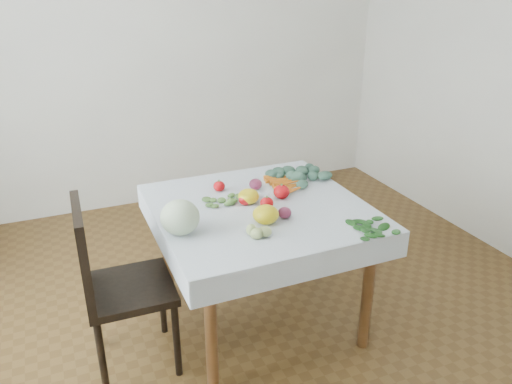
{
  "coord_description": "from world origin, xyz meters",
  "views": [
    {
      "loc": [
        -0.98,
        -2.27,
        1.91
      ],
      "look_at": [
        -0.0,
        0.05,
        0.82
      ],
      "focal_mm": 35.0,
      "sensor_mm": 36.0,
      "label": 1
    }
  ],
  "objects_px": {
    "table": "(260,223)",
    "chair": "(110,278)",
    "heirloom_back": "(249,196)",
    "carrot_bunch": "(286,183)",
    "cabbage": "(180,217)"
  },
  "relations": [
    {
      "from": "table",
      "to": "chair",
      "type": "distance_m",
      "value": 0.84
    },
    {
      "from": "table",
      "to": "chair",
      "type": "xyz_separation_m",
      "value": [
        -0.83,
        -0.06,
        -0.11
      ]
    },
    {
      "from": "table",
      "to": "chair",
      "type": "height_order",
      "value": "chair"
    },
    {
      "from": "heirloom_back",
      "to": "carrot_bunch",
      "type": "distance_m",
      "value": 0.33
    },
    {
      "from": "table",
      "to": "carrot_bunch",
      "type": "distance_m",
      "value": 0.35
    },
    {
      "from": "heirloom_back",
      "to": "carrot_bunch",
      "type": "relative_size",
      "value": 0.4
    },
    {
      "from": "cabbage",
      "to": "carrot_bunch",
      "type": "xyz_separation_m",
      "value": [
        0.74,
        0.34,
        -0.07
      ]
    },
    {
      "from": "table",
      "to": "heirloom_back",
      "type": "relative_size",
      "value": 8.62
    },
    {
      "from": "carrot_bunch",
      "to": "table",
      "type": "bearing_deg",
      "value": -142.25
    },
    {
      "from": "chair",
      "to": "heirloom_back",
      "type": "bearing_deg",
      "value": 8.93
    },
    {
      "from": "chair",
      "to": "cabbage",
      "type": "distance_m",
      "value": 0.47
    },
    {
      "from": "chair",
      "to": "carrot_bunch",
      "type": "bearing_deg",
      "value": 13.63
    },
    {
      "from": "chair",
      "to": "carrot_bunch",
      "type": "distance_m",
      "value": 1.15
    },
    {
      "from": "table",
      "to": "chair",
      "type": "bearing_deg",
      "value": -175.65
    },
    {
      "from": "table",
      "to": "heirloom_back",
      "type": "distance_m",
      "value": 0.16
    }
  ]
}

